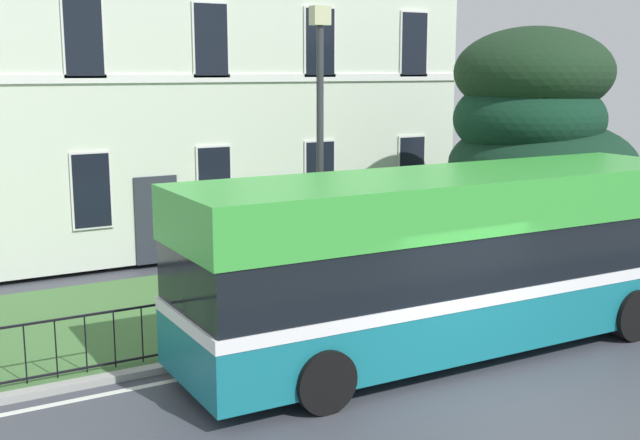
% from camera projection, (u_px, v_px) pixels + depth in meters
% --- Properties ---
extents(ground_plane, '(60.00, 56.00, 0.18)m').
position_uv_depth(ground_plane, '(471.00, 385.00, 12.72)').
color(ground_plane, '#40434C').
extents(iron_verge_railing, '(12.54, 0.04, 0.97)m').
position_uv_depth(iron_verge_railing, '(279.00, 310.00, 14.54)').
color(iron_verge_railing, black).
rests_on(iron_verge_railing, ground_plane).
extents(evergreen_tree, '(5.93, 5.93, 5.84)m').
position_uv_depth(evergreen_tree, '(537.00, 159.00, 19.94)').
color(evergreen_tree, '#423328').
rests_on(evergreen_tree, ground_plane).
extents(single_decker_bus, '(9.98, 2.86, 3.17)m').
position_uv_depth(single_decker_bus, '(453.00, 258.00, 14.00)').
color(single_decker_bus, '#146F7C').
rests_on(single_decker_bus, ground_plane).
extents(street_lamp_post, '(0.36, 0.24, 5.99)m').
position_uv_depth(street_lamp_post, '(320.00, 138.00, 15.72)').
color(street_lamp_post, '#333338').
rests_on(street_lamp_post, ground_plane).
extents(litter_bin, '(0.55, 0.55, 1.04)m').
position_uv_depth(litter_bin, '(209.00, 307.00, 14.67)').
color(litter_bin, '#23472D').
rests_on(litter_bin, ground_plane).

